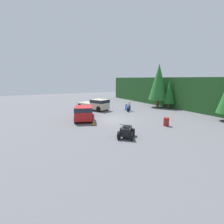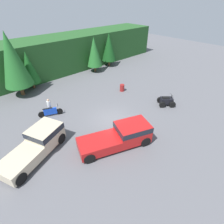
{
  "view_description": "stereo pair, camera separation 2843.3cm",
  "coord_description": "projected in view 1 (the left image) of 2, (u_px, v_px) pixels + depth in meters",
  "views": [
    {
      "loc": [
        18.38,
        -9.72,
        4.97
      ],
      "look_at": [
        -0.01,
        0.12,
        0.95
      ],
      "focal_mm": 28.0,
      "sensor_mm": 36.0,
      "label": 1
    },
    {
      "loc": [
        -9.52,
        -10.14,
        10.42
      ],
      "look_at": [
        -0.01,
        0.12,
        0.95
      ],
      "focal_mm": 28.0,
      "sensor_mm": 36.0,
      "label": 2
    }
  ],
  "objects": [
    {
      "name": "ground_plane",
      "position": [
        111.0,
        120.0,
        21.36
      ],
      "size": [
        80.0,
        80.0,
        0.0
      ],
      "primitive_type": "plane",
      "color": "#5B5B60"
    },
    {
      "name": "hillside_backdrop",
      "position": [
        198.0,
        93.0,
        28.28
      ],
      "size": [
        44.0,
        6.0,
        5.15
      ],
      "color": "#235123",
      "rests_on": "ground_plane"
    },
    {
      "name": "tree_left",
      "position": [
        159.0,
        82.0,
        29.81
      ],
      "size": [
        3.26,
        3.26,
        7.41
      ],
      "color": "brown",
      "rests_on": "ground_plane"
    },
    {
      "name": "tree_mid_left",
      "position": [
        170.0,
        91.0,
        28.96
      ],
      "size": [
        2.13,
        2.13,
        4.83
      ],
      "color": "brown",
      "rests_on": "ground_plane"
    },
    {
      "name": "pickup_truck_red",
      "position": [
        84.0,
        112.0,
        21.36
      ],
      "size": [
        6.19,
        3.98,
        1.76
      ],
      "rotation": [
        0.0,
        0.0,
        -0.37
      ],
      "color": "red",
      "rests_on": "ground_plane"
    },
    {
      "name": "pickup_truck_second",
      "position": [
        96.0,
        104.0,
        27.74
      ],
      "size": [
        5.7,
        3.94,
        1.76
      ],
      "rotation": [
        0.0,
        0.0,
        0.4
      ],
      "color": "beige",
      "rests_on": "ground_plane"
    },
    {
      "name": "dirt_bike",
      "position": [
        127.0,
        108.0,
        27.1
      ],
      "size": [
        2.27,
        1.11,
        1.16
      ],
      "rotation": [
        0.0,
        0.0,
        -0.4
      ],
      "color": "black",
      "rests_on": "ground_plane"
    },
    {
      "name": "quad_atv",
      "position": [
        126.0,
        132.0,
        14.84
      ],
      "size": [
        2.19,
        2.14,
        1.26
      ],
      "rotation": [
        0.0,
        0.0,
        -0.72
      ],
      "color": "black",
      "rests_on": "ground_plane"
    },
    {
      "name": "rider_person",
      "position": [
        130.0,
        105.0,
        27.06
      ],
      "size": [
        0.39,
        0.39,
        1.73
      ],
      "rotation": [
        0.0,
        0.0,
        -0.1
      ],
      "color": "navy",
      "rests_on": "ground_plane"
    },
    {
      "name": "traffic_cone",
      "position": [
        93.0,
        123.0,
        18.73
      ],
      "size": [
        0.42,
        0.42,
        0.55
      ],
      "color": "black",
      "rests_on": "ground_plane"
    },
    {
      "name": "steel_barrel",
      "position": [
        166.0,
        122.0,
        18.53
      ],
      "size": [
        0.58,
        0.58,
        0.88
      ],
      "color": "maroon",
      "rests_on": "ground_plane"
    }
  ]
}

